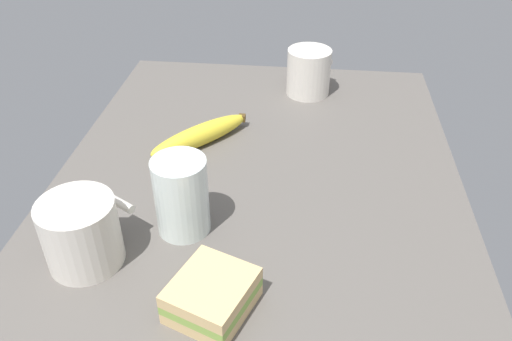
# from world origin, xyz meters

# --- Properties ---
(tabletop) EXTENTS (0.90, 0.64, 0.02)m
(tabletop) POSITION_xyz_m (0.00, 0.00, 0.01)
(tabletop) COLOR #5B5651
(tabletop) RESTS_ON ground
(coffee_mug_black) EXTENTS (0.12, 0.10, 0.09)m
(coffee_mug_black) POSITION_xyz_m (0.18, -0.20, 0.07)
(coffee_mug_black) COLOR silver
(coffee_mug_black) RESTS_ON tabletop
(coffee_mug_milky) EXTENTS (0.11, 0.09, 0.09)m
(coffee_mug_milky) POSITION_xyz_m (-0.33, 0.07, 0.07)
(coffee_mug_milky) COLOR silver
(coffee_mug_milky) RESTS_ON tabletop
(sandwich_main) EXTENTS (0.12, 0.11, 0.04)m
(sandwich_main) POSITION_xyz_m (0.24, -0.02, 0.04)
(sandwich_main) COLOR #DBB77A
(sandwich_main) RESTS_ON tabletop
(glass_of_milk) EXTENTS (0.07, 0.07, 0.11)m
(glass_of_milk) POSITION_xyz_m (0.11, -0.09, 0.07)
(glass_of_milk) COLOR silver
(glass_of_milk) RESTS_ON tabletop
(banana) EXTENTS (0.17, 0.16, 0.04)m
(banana) POSITION_xyz_m (-0.11, -0.11, 0.04)
(banana) COLOR yellow
(banana) RESTS_ON tabletop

